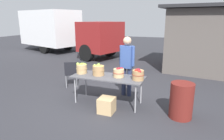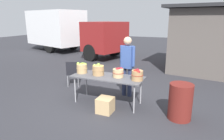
{
  "view_description": "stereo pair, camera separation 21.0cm",
  "coord_description": "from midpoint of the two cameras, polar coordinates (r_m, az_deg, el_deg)",
  "views": [
    {
      "loc": [
        1.87,
        -4.6,
        2.22
      ],
      "look_at": [
        0.0,
        0.3,
        0.85
      ],
      "focal_mm": 31.65,
      "sensor_mm": 36.0,
      "label": 1
    },
    {
      "loc": [
        2.07,
        -4.52,
        2.22
      ],
      "look_at": [
        0.0,
        0.3,
        0.85
      ],
      "focal_mm": 31.65,
      "sensor_mm": 36.0,
      "label": 2
    }
  ],
  "objects": [
    {
      "name": "vendor_adult",
      "position": [
        5.66,
        5.51,
        2.33
      ],
      "size": [
        0.46,
        0.26,
        1.73
      ],
      "rotation": [
        0.0,
        0.0,
        3.03
      ],
      "color": "#262D4C",
      "rests_on": "ground"
    },
    {
      "name": "produce_crate",
      "position": [
        4.86,
        -0.7,
        -10.11
      ],
      "size": [
        0.37,
        0.37,
        0.37
      ],
      "primitive_type": "cube",
      "color": "tan",
      "rests_on": "ground"
    },
    {
      "name": "apple_basket_green_0",
      "position": [
        5.53,
        -7.61,
        0.53
      ],
      "size": [
        0.3,
        0.3,
        0.3
      ],
      "color": "tan",
      "rests_on": "market_table"
    },
    {
      "name": "apple_basket_green_1",
      "position": [
        5.28,
        -2.86,
        0.03
      ],
      "size": [
        0.33,
        0.33,
        0.31
      ],
      "color": "#A87F51",
      "rests_on": "market_table"
    },
    {
      "name": "ground_plane",
      "position": [
        5.44,
        -0.14,
        -9.44
      ],
      "size": [
        40.0,
        40.0,
        0.0
      ],
      "primitive_type": "plane",
      "color": "#2D2D33"
    },
    {
      "name": "market_table",
      "position": [
        5.2,
        -0.15,
        -2.32
      ],
      "size": [
        1.9,
        0.76,
        0.75
      ],
      "color": "#4C4C51",
      "rests_on": "ground"
    },
    {
      "name": "trash_barrel",
      "position": [
        4.77,
        20.35,
        -8.58
      ],
      "size": [
        0.52,
        0.52,
        0.83
      ],
      "primitive_type": "cylinder",
      "color": "maroon",
      "rests_on": "ground"
    },
    {
      "name": "box_truck",
      "position": [
        13.77,
        -12.89,
        11.25
      ],
      "size": [
        7.99,
        4.39,
        2.75
      ],
      "rotation": [
        0.0,
        0.0,
        -0.31
      ],
      "color": "white",
      "rests_on": "ground"
    },
    {
      "name": "apple_basket_red_1",
      "position": [
        4.88,
        8.54,
        -1.38
      ],
      "size": [
        0.3,
        0.3,
        0.3
      ],
      "color": "#A87F51",
      "rests_on": "market_table"
    },
    {
      "name": "folding_chair",
      "position": [
        6.68,
        -10.39,
        -0.44
      ],
      "size": [
        0.54,
        0.54,
        0.86
      ],
      "rotation": [
        0.0,
        0.0,
        3.65
      ],
      "color": "black",
      "rests_on": "ground"
    },
    {
      "name": "apple_basket_red_0",
      "position": [
        5.1,
        2.98,
        -0.77
      ],
      "size": [
        0.3,
        0.3,
        0.26
      ],
      "color": "tan",
      "rests_on": "market_table"
    },
    {
      "name": "food_kiosk",
      "position": [
        9.17,
        27.5,
        7.78
      ],
      "size": [
        3.84,
        3.32,
        2.74
      ],
      "rotation": [
        0.0,
        0.0,
        -0.13
      ],
      "color": "#59514C",
      "rests_on": "ground"
    }
  ]
}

